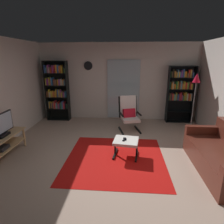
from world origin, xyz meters
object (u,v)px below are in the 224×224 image
(tv_remote, at_px, (124,140))
(cell_phone, at_px, (125,139))
(floor_lamp_by_shelf, at_px, (196,84))
(television, at_px, (0,126))
(ottoman, at_px, (126,143))
(lounge_armchair, at_px, (129,113))
(tv_stand, at_px, (3,144))
(wall_clock, at_px, (88,66))
(bookshelf_near_tv, at_px, (57,89))
(bookshelf_near_sofa, at_px, (180,90))

(tv_remote, xyz_separation_m, cell_phone, (0.01, 0.04, -0.00))
(cell_phone, distance_m, floor_lamp_by_shelf, 2.74)
(television, bearing_deg, floor_lamp_by_shelf, 22.39)
(ottoman, distance_m, cell_phone, 0.08)
(television, height_order, lounge_armchair, lounge_armchair)
(lounge_armchair, distance_m, tv_remote, 1.63)
(tv_stand, distance_m, ottoman, 2.67)
(floor_lamp_by_shelf, bearing_deg, wall_clock, 163.31)
(bookshelf_near_tv, distance_m, wall_clock, 1.32)
(ottoman, height_order, floor_lamp_by_shelf, floor_lamp_by_shelf)
(lounge_armchair, xyz_separation_m, floor_lamp_by_shelf, (1.85, 0.05, 0.88))
(television, relative_size, wall_clock, 2.78)
(lounge_armchair, distance_m, cell_phone, 1.58)
(television, relative_size, tv_remote, 5.60)
(tv_stand, relative_size, television, 1.43)
(lounge_armchair, bearing_deg, tv_remote, -94.13)
(television, bearing_deg, tv_remote, 4.87)
(ottoman, bearing_deg, tv_remote, -157.51)
(ottoman, xyz_separation_m, tv_remote, (-0.04, -0.02, 0.08))
(ottoman, bearing_deg, lounge_armchair, 87.21)
(television, height_order, tv_remote, television)
(lounge_armchair, bearing_deg, tv_stand, -145.78)
(bookshelf_near_sofa, xyz_separation_m, floor_lamp_by_shelf, (0.16, -0.85, 0.34))
(cell_phone, bearing_deg, television, -176.45)
(wall_clock, bearing_deg, television, -115.15)
(bookshelf_near_sofa, xyz_separation_m, tv_remote, (-1.80, -2.51, -0.68))
(tv_stand, relative_size, floor_lamp_by_shelf, 0.68)
(lounge_armchair, bearing_deg, bookshelf_near_sofa, 27.90)
(cell_phone, relative_size, floor_lamp_by_shelf, 0.08)
(bookshelf_near_tv, xyz_separation_m, tv_remote, (2.33, -2.43, -0.69))
(wall_clock, bearing_deg, bookshelf_near_sofa, -2.31)
(bookshelf_near_tv, distance_m, cell_phone, 3.41)
(television, height_order, bookshelf_near_tv, bookshelf_near_tv)
(tv_remote, bearing_deg, wall_clock, 135.69)
(tv_stand, height_order, wall_clock, wall_clock)
(television, bearing_deg, cell_phone, 5.78)
(lounge_armchair, relative_size, cell_phone, 7.30)
(tv_remote, xyz_separation_m, wall_clock, (-1.27, 2.64, 1.45))
(television, xyz_separation_m, tv_remote, (2.61, 0.22, -0.32))
(ottoman, height_order, wall_clock, wall_clock)
(lounge_armchair, xyz_separation_m, ottoman, (-0.08, -1.60, -0.21))
(television, bearing_deg, lounge_armchair, 33.98)
(bookshelf_near_tv, height_order, ottoman, bookshelf_near_tv)
(lounge_armchair, height_order, wall_clock, wall_clock)
(bookshelf_near_sofa, distance_m, cell_phone, 3.13)
(tv_stand, height_order, tv_remote, tv_stand)
(bookshelf_near_tv, distance_m, ottoman, 3.47)
(tv_remote, bearing_deg, lounge_armchair, 105.81)
(bookshelf_near_sofa, bearing_deg, cell_phone, -126.00)
(television, xyz_separation_m, lounge_armchair, (2.73, 1.84, -0.18))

